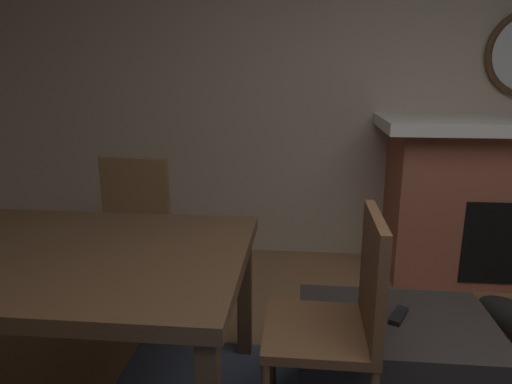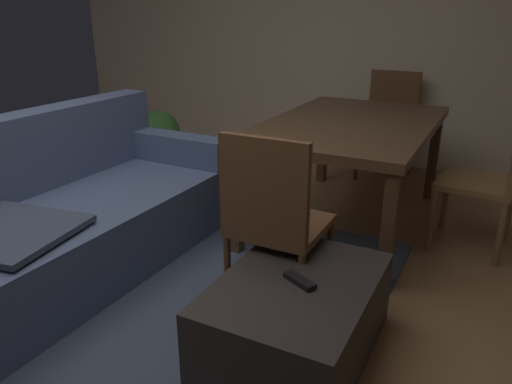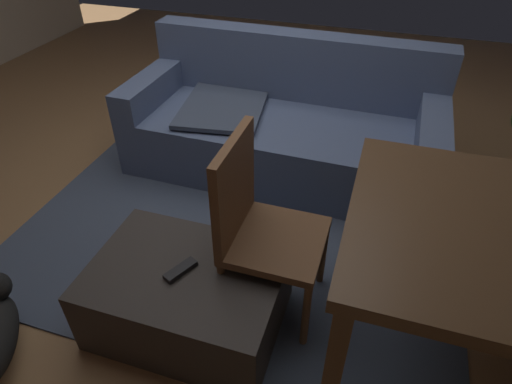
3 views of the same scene
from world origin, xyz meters
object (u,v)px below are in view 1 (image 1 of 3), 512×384
(tv_remote, at_px, (399,316))
(dining_chair_west, at_px, (343,312))
(ottoman_coffee_table, at_px, (394,355))
(dining_chair_south, at_px, (129,227))
(dining_table, at_px, (46,266))

(tv_remote, relative_size, dining_chair_west, 0.17)
(ottoman_coffee_table, bearing_deg, dining_chair_south, -24.46)
(tv_remote, bearing_deg, dining_table, 35.37)
(ottoman_coffee_table, distance_m, dining_chair_south, 1.67)
(dining_chair_south, bearing_deg, dining_chair_west, 143.04)
(tv_remote, relative_size, dining_table, 0.10)
(ottoman_coffee_table, xyz_separation_m, dining_chair_south, (1.48, -0.68, 0.34))
(dining_chair_west, distance_m, dining_chair_south, 1.52)
(tv_remote, height_order, dining_chair_west, dining_chair_west)
(dining_chair_west, relative_size, dining_chair_south, 1.00)
(dining_table, height_order, dining_chair_west, dining_chair_west)
(dining_table, relative_size, dining_chair_west, 1.79)
(dining_table, height_order, dining_chair_south, dining_chair_south)
(tv_remote, bearing_deg, dining_chair_west, 68.52)
(tv_remote, xyz_separation_m, dining_chair_west, (0.28, 0.26, 0.15))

